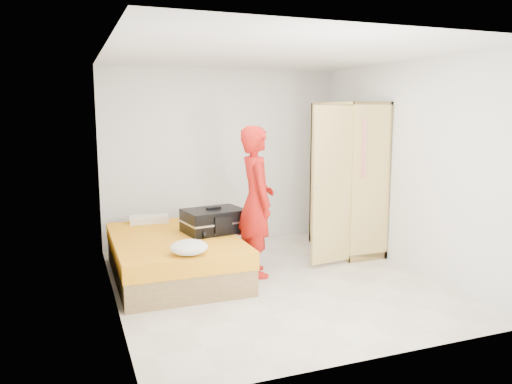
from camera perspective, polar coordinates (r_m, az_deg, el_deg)
name	(u,v)px	position (r m, az deg, el deg)	size (l,w,h in m)	color
room	(275,172)	(5.66, 2.15, 2.34)	(4.00, 4.02, 2.60)	beige
bed	(175,256)	(6.14, -9.30, -7.23)	(1.42, 2.02, 0.50)	#A08249
wardrobe	(346,182)	(7.11, 10.26, 1.15)	(1.17, 1.26, 2.10)	#DAB46A
person	(256,201)	(6.00, 0.03, -1.07)	(0.66, 0.43, 1.81)	#B9220B
suitcase	(214,221)	(6.19, -4.83, -3.29)	(0.81, 0.65, 0.31)	black
round_cushion	(189,247)	(5.27, -7.67, -6.29)	(0.40, 0.40, 0.15)	white
pillow	(149,219)	(6.86, -12.13, -3.05)	(0.51, 0.26, 0.09)	white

